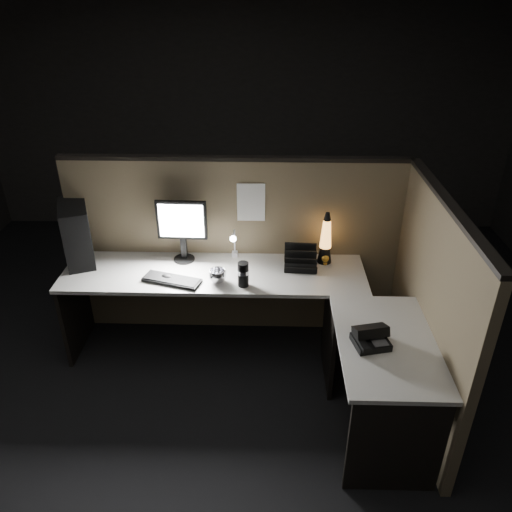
{
  "coord_description": "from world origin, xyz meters",
  "views": [
    {
      "loc": [
        0.26,
        -2.64,
        2.68
      ],
      "look_at": [
        0.18,
        0.35,
        1.01
      ],
      "focal_mm": 35.0,
      "sensor_mm": 36.0,
      "label": 1
    }
  ],
  "objects_px": {
    "keyboard": "(172,280)",
    "lava_lamp": "(326,242)",
    "pc_tower": "(77,233)",
    "desk_phone": "(370,337)",
    "monitor": "(182,225)"
  },
  "relations": [
    {
      "from": "desk_phone",
      "to": "monitor",
      "type": "bearing_deg",
      "value": 128.55
    },
    {
      "from": "pc_tower",
      "to": "lava_lamp",
      "type": "height_order",
      "value": "pc_tower"
    },
    {
      "from": "keyboard",
      "to": "lava_lamp",
      "type": "bearing_deg",
      "value": 32.48
    },
    {
      "from": "pc_tower",
      "to": "lava_lamp",
      "type": "distance_m",
      "value": 1.92
    },
    {
      "from": "keyboard",
      "to": "lava_lamp",
      "type": "xyz_separation_m",
      "value": [
        1.15,
        0.33,
        0.16
      ]
    },
    {
      "from": "pc_tower",
      "to": "desk_phone",
      "type": "bearing_deg",
      "value": -46.43
    },
    {
      "from": "monitor",
      "to": "keyboard",
      "type": "bearing_deg",
      "value": -95.11
    },
    {
      "from": "pc_tower",
      "to": "monitor",
      "type": "bearing_deg",
      "value": -19.3
    },
    {
      "from": "lava_lamp",
      "to": "desk_phone",
      "type": "xyz_separation_m",
      "value": [
        0.18,
        -1.01,
        -0.13
      ]
    },
    {
      "from": "monitor",
      "to": "desk_phone",
      "type": "xyz_separation_m",
      "value": [
        1.29,
        -1.02,
        -0.25
      ]
    },
    {
      "from": "keyboard",
      "to": "desk_phone",
      "type": "xyz_separation_m",
      "value": [
        1.33,
        -0.68,
        0.04
      ]
    },
    {
      "from": "keyboard",
      "to": "desk_phone",
      "type": "bearing_deg",
      "value": -10.43
    },
    {
      "from": "lava_lamp",
      "to": "desk_phone",
      "type": "bearing_deg",
      "value": -79.61
    },
    {
      "from": "monitor",
      "to": "lava_lamp",
      "type": "height_order",
      "value": "monitor"
    },
    {
      "from": "pc_tower",
      "to": "desk_phone",
      "type": "distance_m",
      "value": 2.33
    }
  ]
}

